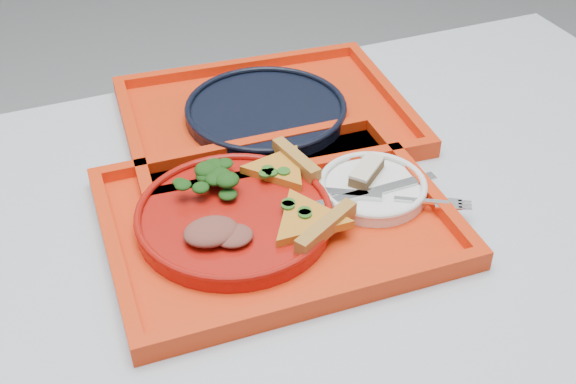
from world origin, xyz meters
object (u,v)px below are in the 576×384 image
(tray_far, at_px, (266,120))
(tray_main, at_px, (276,221))
(navy_plate, at_px, (266,112))
(dessert_bar, at_px, (367,171))
(dinner_plate, at_px, (234,218))

(tray_far, bearing_deg, tray_main, -103.29)
(tray_far, xyz_separation_m, navy_plate, (0.00, 0.00, 0.01))
(tray_far, height_order, dessert_bar, dessert_bar)
(dinner_plate, height_order, dessert_bar, dessert_bar)
(tray_far, distance_m, dessert_bar, 0.24)
(dinner_plate, bearing_deg, dessert_bar, 3.51)
(navy_plate, xyz_separation_m, dessert_bar, (0.07, -0.22, 0.02))
(tray_main, distance_m, dinner_plate, 0.06)
(tray_main, relative_size, dinner_plate, 1.73)
(tray_main, relative_size, navy_plate, 1.73)
(navy_plate, distance_m, dessert_bar, 0.23)
(tray_far, relative_size, dessert_bar, 6.57)
(dinner_plate, distance_m, dessert_bar, 0.20)
(tray_main, bearing_deg, dinner_plate, 171.65)
(navy_plate, bearing_deg, tray_far, 0.00)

